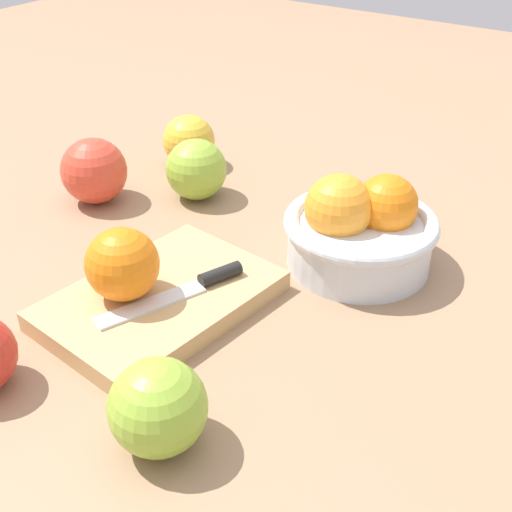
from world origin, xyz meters
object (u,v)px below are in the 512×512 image
object	(u,v)px
apple_back_right	(158,407)
apple_front_left_3	(196,169)
orange_on_board	(122,264)
knife	(191,287)
cutting_board	(160,300)
apple_front_left_2	(189,141)
bowl	(360,229)
apple_front_left	(94,171)

from	to	relation	value
apple_back_right	apple_front_left_3	world-z (taller)	apple_front_left_3
orange_on_board	knife	distance (m)	0.07
orange_on_board	apple_back_right	world-z (taller)	orange_on_board
orange_on_board	apple_front_left_3	size ratio (longest dim) A/B	0.91
orange_on_board	apple_back_right	size ratio (longest dim) A/B	0.93
cutting_board	orange_on_board	bearing A→B (deg)	-46.16
orange_on_board	apple_front_left_2	world-z (taller)	orange_on_board
bowl	apple_front_left_2	xyz separation A→B (m)	(-0.10, -0.31, -0.01)
cutting_board	knife	distance (m)	0.03
orange_on_board	apple_front_left_3	world-z (taller)	orange_on_board
knife	apple_front_left_3	world-z (taller)	apple_front_left_3
knife	apple_back_right	world-z (taller)	apple_back_right
cutting_board	orange_on_board	world-z (taller)	orange_on_board
apple_back_right	apple_front_left_3	xyz separation A→B (m)	(-0.34, -0.23, 0.00)
bowl	knife	world-z (taller)	bowl
bowl	apple_front_left_3	size ratio (longest dim) A/B	2.12
knife	apple_back_right	distance (m)	0.18
apple_front_left_3	bowl	bearing A→B (deg)	84.07
apple_front_left_2	apple_front_left_3	xyz separation A→B (m)	(0.07, 0.07, 0.00)
orange_on_board	apple_front_left_3	distance (m)	0.25
cutting_board	apple_front_left	distance (m)	0.26
knife	apple_back_right	bearing A→B (deg)	30.78
orange_on_board	apple_back_right	xyz separation A→B (m)	(0.11, 0.14, -0.02)
cutting_board	apple_front_left_3	size ratio (longest dim) A/B	2.86
apple_front_left	apple_front_left_2	bearing A→B (deg)	168.73
knife	apple_front_left_3	distance (m)	0.24
apple_front_left	apple_front_left_2	size ratio (longest dim) A/B	1.14
cutting_board	apple_front_left	xyz separation A→B (m)	(-0.13, -0.22, 0.03)
bowl	apple_front_left	distance (m)	0.35
apple_front_left	apple_front_left_3	bearing A→B (deg)	128.55
apple_front_left	apple_front_left_2	xyz separation A→B (m)	(-0.15, 0.03, -0.01)
orange_on_board	apple_front_left	world-z (taller)	orange_on_board
apple_front_left_2	cutting_board	bearing A→B (deg)	33.96
orange_on_board	apple_front_left_2	size ratio (longest dim) A/B	0.98
apple_front_left_2	apple_back_right	world-z (taller)	apple_back_right
cutting_board	apple_front_left_2	world-z (taller)	apple_front_left_2
bowl	orange_on_board	xyz separation A→B (m)	(0.21, -0.15, 0.01)
bowl	apple_front_left_3	distance (m)	0.24
apple_back_right	cutting_board	bearing A→B (deg)	-138.95
apple_front_left_2	orange_on_board	bearing A→B (deg)	28.71
apple_back_right	apple_front_left_3	bearing A→B (deg)	-145.54
bowl	knife	distance (m)	0.19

